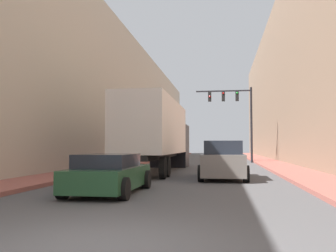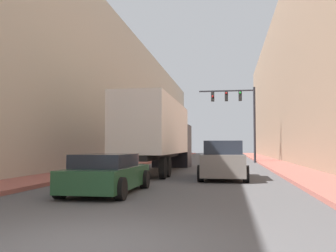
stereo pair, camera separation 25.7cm
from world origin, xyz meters
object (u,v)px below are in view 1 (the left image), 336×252
(semi_truck, at_px, (158,134))
(traffic_signal_gantry, at_px, (237,109))
(sedan_car, at_px, (109,174))
(suv_car, at_px, (223,161))

(semi_truck, height_order, traffic_signal_gantry, traffic_signal_gantry)
(semi_truck, xyz_separation_m, sedan_car, (0.23, -10.40, -1.63))
(sedan_car, bearing_deg, suv_car, 59.02)
(suv_car, xyz_separation_m, traffic_signal_gantry, (1.27, 17.36, 4.05))
(semi_truck, bearing_deg, suv_car, -49.19)
(traffic_signal_gantry, bearing_deg, sedan_car, -101.77)
(semi_truck, bearing_deg, sedan_car, -88.72)
(sedan_car, distance_m, suv_car, 6.98)
(semi_truck, distance_m, sedan_car, 10.53)
(sedan_car, xyz_separation_m, traffic_signal_gantry, (4.86, 23.34, 4.26))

